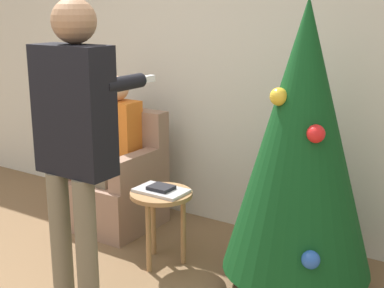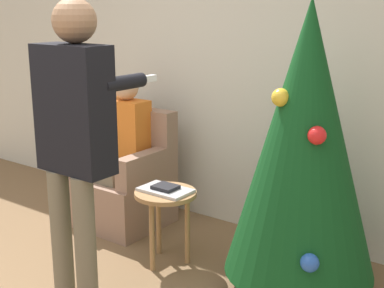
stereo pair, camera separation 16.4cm
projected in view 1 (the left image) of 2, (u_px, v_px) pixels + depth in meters
name	position (u px, v px, depth m)	size (l,w,h in m)	color
wall_back	(225.00, 60.00, 4.19)	(8.00, 0.06, 2.70)	beige
christmas_tree	(302.00, 140.00, 3.22)	(0.93, 0.93, 1.82)	brown
armchair	(116.00, 184.00, 4.40)	(0.69, 0.65, 0.94)	#93705B
person_seated	(112.00, 146.00, 4.29)	(0.36, 0.46, 1.23)	#6B604C
person_standing	(75.00, 134.00, 2.87)	(0.46, 0.57, 1.81)	#6B604C
side_stool	(161.00, 203.00, 3.68)	(0.43, 0.43, 0.53)	#A37547
laptop	(161.00, 191.00, 3.65)	(0.35, 0.22, 0.02)	silver
book	(161.00, 188.00, 3.65)	(0.16, 0.14, 0.02)	black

